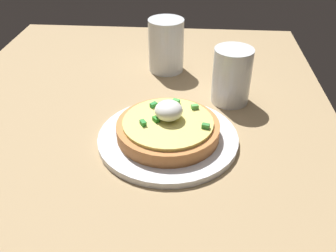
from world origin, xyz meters
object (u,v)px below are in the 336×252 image
object	(u,v)px
plate	(168,138)
cup_near	(231,79)
cup_far	(166,48)
pizza	(168,127)

from	to	relation	value
plate	cup_near	world-z (taller)	cup_near
cup_near	plate	bearing A→B (deg)	141.97
cup_near	cup_far	xyz separation A→B (cm)	(13.79, 14.44, 0.47)
cup_near	cup_far	bearing A→B (deg)	46.33
plate	cup_near	distance (cm)	19.70
plate	cup_near	xyz separation A→B (cm)	(15.11, -11.82, 4.47)
plate	pizza	size ratio (longest dim) A/B	1.38
cup_far	plate	bearing A→B (deg)	-174.81
pizza	cup_near	distance (cm)	19.24
cup_near	cup_far	size ratio (longest dim) A/B	0.93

